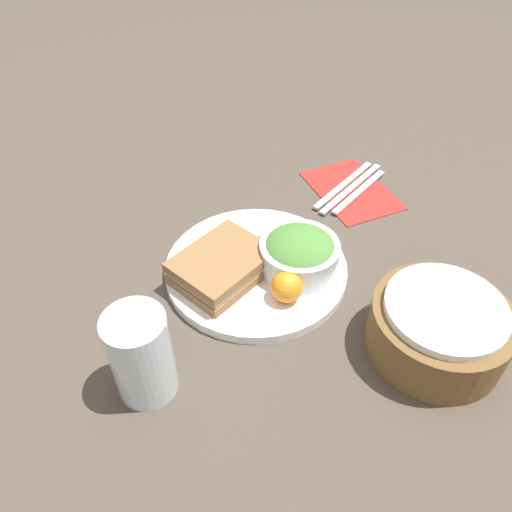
{
  "coord_description": "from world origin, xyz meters",
  "views": [
    {
      "loc": [
        0.24,
        0.54,
        0.59
      ],
      "look_at": [
        0.0,
        0.0,
        0.04
      ],
      "focal_mm": 35.0,
      "sensor_mm": 36.0,
      "label": 1
    }
  ],
  "objects_px": {
    "dressing_cup": "(260,234)",
    "spoon": "(359,192)",
    "drink_glass": "(141,355)",
    "knife": "(351,188)",
    "sandwich": "(221,264)",
    "bread_basket": "(438,328)",
    "plate": "(256,269)",
    "salad_bowl": "(299,253)",
    "fork": "(344,185)"
  },
  "relations": [
    {
      "from": "dressing_cup",
      "to": "spoon",
      "type": "distance_m",
      "value": 0.25
    },
    {
      "from": "drink_glass",
      "to": "knife",
      "type": "distance_m",
      "value": 0.56
    },
    {
      "from": "sandwich",
      "to": "bread_basket",
      "type": "height_order",
      "value": "bread_basket"
    },
    {
      "from": "plate",
      "to": "knife",
      "type": "xyz_separation_m",
      "value": [
        -0.27,
        -0.13,
        -0.0
      ]
    },
    {
      "from": "dressing_cup",
      "to": "bread_basket",
      "type": "bearing_deg",
      "value": 115.42
    },
    {
      "from": "salad_bowl",
      "to": "spoon",
      "type": "bearing_deg",
      "value": -144.95
    },
    {
      "from": "salad_bowl",
      "to": "bread_basket",
      "type": "bearing_deg",
      "value": 117.45
    },
    {
      "from": "dressing_cup",
      "to": "drink_glass",
      "type": "relative_size",
      "value": 0.35
    },
    {
      "from": "salad_bowl",
      "to": "knife",
      "type": "distance_m",
      "value": 0.27
    },
    {
      "from": "bread_basket",
      "to": "plate",
      "type": "bearing_deg",
      "value": -54.84
    },
    {
      "from": "plate",
      "to": "sandwich",
      "type": "distance_m",
      "value": 0.07
    },
    {
      "from": "dressing_cup",
      "to": "knife",
      "type": "distance_m",
      "value": 0.25
    },
    {
      "from": "salad_bowl",
      "to": "dressing_cup",
      "type": "height_order",
      "value": "salad_bowl"
    },
    {
      "from": "bread_basket",
      "to": "spoon",
      "type": "height_order",
      "value": "bread_basket"
    },
    {
      "from": "sandwich",
      "to": "bread_basket",
      "type": "distance_m",
      "value": 0.33
    },
    {
      "from": "bread_basket",
      "to": "sandwich",
      "type": "bearing_deg",
      "value": -46.93
    },
    {
      "from": "fork",
      "to": "spoon",
      "type": "distance_m",
      "value": 0.04
    },
    {
      "from": "sandwich",
      "to": "fork",
      "type": "relative_size",
      "value": 0.9
    },
    {
      "from": "fork",
      "to": "knife",
      "type": "xyz_separation_m",
      "value": [
        -0.01,
        0.02,
        0.0
      ]
    },
    {
      "from": "dressing_cup",
      "to": "spoon",
      "type": "bearing_deg",
      "value": -164.78
    },
    {
      "from": "sandwich",
      "to": "bread_basket",
      "type": "relative_size",
      "value": 0.93
    },
    {
      "from": "salad_bowl",
      "to": "drink_glass",
      "type": "bearing_deg",
      "value": 21.03
    },
    {
      "from": "dressing_cup",
      "to": "fork",
      "type": "distance_m",
      "value": 0.25
    },
    {
      "from": "plate",
      "to": "fork",
      "type": "bearing_deg",
      "value": -149.88
    },
    {
      "from": "salad_bowl",
      "to": "bread_basket",
      "type": "relative_size",
      "value": 0.67
    },
    {
      "from": "plate",
      "to": "fork",
      "type": "height_order",
      "value": "plate"
    },
    {
      "from": "plate",
      "to": "fork",
      "type": "relative_size",
      "value": 1.5
    },
    {
      "from": "dressing_cup",
      "to": "fork",
      "type": "height_order",
      "value": "dressing_cup"
    },
    {
      "from": "plate",
      "to": "sandwich",
      "type": "xyz_separation_m",
      "value": [
        0.06,
        -0.0,
        0.03
      ]
    },
    {
      "from": "knife",
      "to": "spoon",
      "type": "relative_size",
      "value": 1.17
    },
    {
      "from": "knife",
      "to": "dressing_cup",
      "type": "bearing_deg",
      "value": 172.61
    },
    {
      "from": "dressing_cup",
      "to": "bread_basket",
      "type": "xyz_separation_m",
      "value": [
        -0.14,
        0.29,
        0.01
      ]
    },
    {
      "from": "dressing_cup",
      "to": "drink_glass",
      "type": "distance_m",
      "value": 0.32
    },
    {
      "from": "fork",
      "to": "spoon",
      "type": "relative_size",
      "value": 1.11
    },
    {
      "from": "sandwich",
      "to": "knife",
      "type": "height_order",
      "value": "sandwich"
    },
    {
      "from": "drink_glass",
      "to": "bread_basket",
      "type": "bearing_deg",
      "value": 165.36
    },
    {
      "from": "plate",
      "to": "bread_basket",
      "type": "relative_size",
      "value": 1.56
    },
    {
      "from": "salad_bowl",
      "to": "knife",
      "type": "height_order",
      "value": "salad_bowl"
    },
    {
      "from": "sandwich",
      "to": "spoon",
      "type": "relative_size",
      "value": 1.0
    },
    {
      "from": "sandwich",
      "to": "drink_glass",
      "type": "distance_m",
      "value": 0.22
    },
    {
      "from": "fork",
      "to": "spoon",
      "type": "xyz_separation_m",
      "value": [
        -0.02,
        0.03,
        0.0
      ]
    },
    {
      "from": "salad_bowl",
      "to": "dressing_cup",
      "type": "distance_m",
      "value": 0.09
    },
    {
      "from": "salad_bowl",
      "to": "plate",
      "type": "bearing_deg",
      "value": -27.61
    },
    {
      "from": "bread_basket",
      "to": "drink_glass",
      "type": "bearing_deg",
      "value": -14.64
    },
    {
      "from": "plate",
      "to": "spoon",
      "type": "distance_m",
      "value": 0.3
    },
    {
      "from": "dressing_cup",
      "to": "fork",
      "type": "bearing_deg",
      "value": -156.59
    },
    {
      "from": "plate",
      "to": "drink_glass",
      "type": "bearing_deg",
      "value": 32.54
    },
    {
      "from": "plate",
      "to": "knife",
      "type": "distance_m",
      "value": 0.3
    },
    {
      "from": "drink_glass",
      "to": "bread_basket",
      "type": "height_order",
      "value": "drink_glass"
    },
    {
      "from": "plate",
      "to": "salad_bowl",
      "type": "height_order",
      "value": "salad_bowl"
    }
  ]
}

